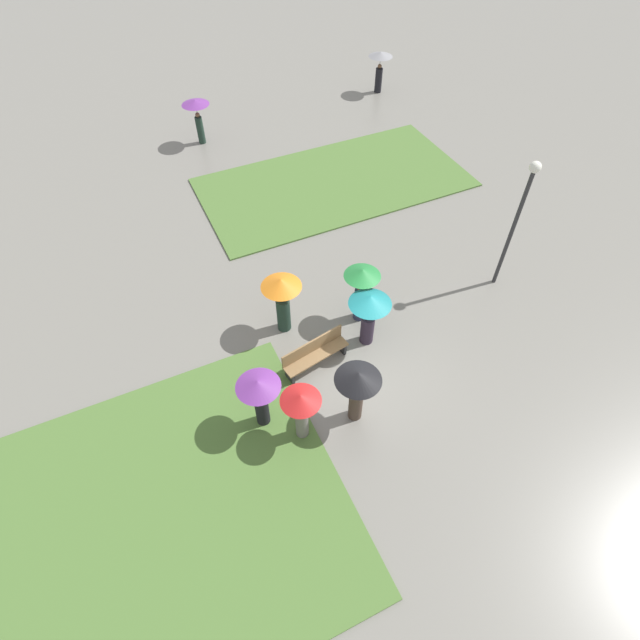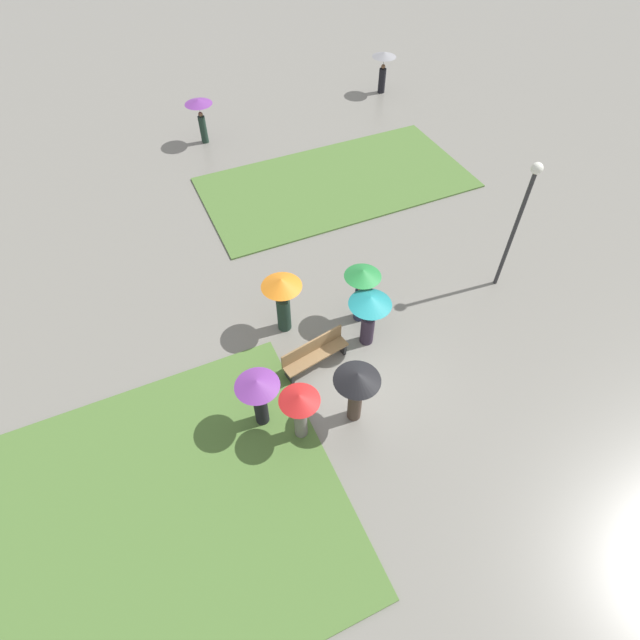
{
  "view_description": "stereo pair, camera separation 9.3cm",
  "coord_description": "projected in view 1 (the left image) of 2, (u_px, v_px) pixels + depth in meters",
  "views": [
    {
      "loc": [
        -4.36,
        -6.8,
        11.34
      ],
      "look_at": [
        -0.57,
        1.29,
        1.13
      ],
      "focal_mm": 28.0,
      "sensor_mm": 36.0,
      "label": 1
    },
    {
      "loc": [
        -4.28,
        -6.84,
        11.34
      ],
      "look_at": [
        -0.57,
        1.29,
        1.13
      ],
      "focal_mm": 28.0,
      "sensor_mm": 36.0,
      "label": 2
    }
  ],
  "objects": [
    {
      "name": "lone_walker_far_path",
      "position": [
        380.0,
        63.0,
        24.11
      ],
      "size": [
        1.17,
        1.17,
        1.91
      ],
      "rotation": [
        0.0,
        0.0,
        6.27
      ],
      "color": "black",
      "rests_on": "ground_plane"
    },
    {
      "name": "crowd_person_black",
      "position": [
        358.0,
        384.0,
        11.85
      ],
      "size": [
        1.15,
        1.15,
        1.88
      ],
      "rotation": [
        0.0,
        0.0,
        1.6
      ],
      "color": "#47382D",
      "rests_on": "ground_plane"
    },
    {
      "name": "crowd_person_green",
      "position": [
        361.0,
        285.0,
        14.12
      ],
      "size": [
        1.05,
        1.05,
        1.95
      ],
      "rotation": [
        0.0,
        0.0,
        3.2
      ],
      "color": "#282D47",
      "rests_on": "ground_plane"
    },
    {
      "name": "park_bench",
      "position": [
        315.0,
        353.0,
        13.64
      ],
      "size": [
        2.0,
        0.78,
        0.9
      ],
      "rotation": [
        0.0,
        0.0,
        0.19
      ],
      "color": "brown",
      "rests_on": "ground_plane"
    },
    {
      "name": "lone_walker_mid_plaza",
      "position": [
        197.0,
        111.0,
        20.83
      ],
      "size": [
        1.15,
        1.15,
        1.89
      ],
      "rotation": [
        0.0,
        0.0,
        2.23
      ],
      "color": "#1E3328",
      "rests_on": "ground_plane"
    },
    {
      "name": "lawn_patch_far",
      "position": [
        334.0,
        182.0,
        19.83
      ],
      "size": [
        10.43,
        5.31,
        0.06
      ],
      "color": "#4C7033",
      "rests_on": "ground_plane"
    },
    {
      "name": "crowd_person_teal",
      "position": [
        369.0,
        309.0,
        13.53
      ],
      "size": [
        1.19,
        1.19,
        1.83
      ],
      "rotation": [
        0.0,
        0.0,
        5.48
      ],
      "color": "#2D2333",
      "rests_on": "ground_plane"
    },
    {
      "name": "lawn_patch_near",
      "position": [
        125.0,
        534.0,
        10.91
      ],
      "size": [
        9.67,
        7.33,
        0.06
      ],
      "color": "#4C7033",
      "rests_on": "ground_plane"
    },
    {
      "name": "crowd_person_purple",
      "position": [
        259.0,
        393.0,
        11.82
      ],
      "size": [
        1.08,
        1.08,
        1.8
      ],
      "rotation": [
        0.0,
        0.0,
        2.42
      ],
      "color": "black",
      "rests_on": "ground_plane"
    },
    {
      "name": "crowd_person_red",
      "position": [
        301.0,
        407.0,
        11.61
      ],
      "size": [
        0.98,
        0.98,
        1.76
      ],
      "rotation": [
        0.0,
        0.0,
        5.43
      ],
      "color": "slate",
      "rests_on": "ground_plane"
    },
    {
      "name": "crowd_person_orange",
      "position": [
        282.0,
        294.0,
        13.82
      ],
      "size": [
        1.14,
        1.14,
        1.98
      ],
      "rotation": [
        0.0,
        0.0,
        1.38
      ],
      "color": "#1E3328",
      "rests_on": "ground_plane"
    },
    {
      "name": "lamp_post",
      "position": [
        519.0,
        211.0,
        14.07
      ],
      "size": [
        0.32,
        0.32,
        4.33
      ],
      "color": "#2D2D30",
      "rests_on": "ground_plane"
    },
    {
      "name": "ground_plane",
      "position": [
        359.0,
        372.0,
        13.81
      ],
      "size": [
        90.0,
        90.0,
        0.0
      ],
      "primitive_type": "plane",
      "color": "slate"
    }
  ]
}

